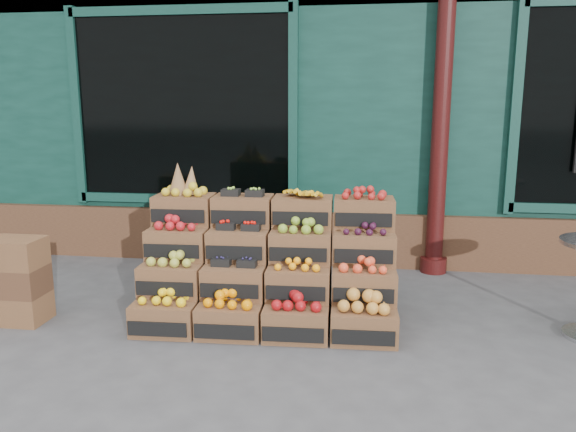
# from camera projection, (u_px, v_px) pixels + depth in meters

# --- Properties ---
(ground) EXTENTS (60.00, 60.00, 0.00)m
(ground) POSITION_uv_depth(u_px,v_px,m) (301.00, 344.00, 4.28)
(ground) COLOR #464649
(ground) RESTS_ON ground
(shop_facade) EXTENTS (12.00, 6.24, 4.80)m
(shop_facade) POSITION_uv_depth(u_px,v_px,m) (341.00, 64.00, 8.76)
(shop_facade) COLOR #0F352D
(shop_facade) RESTS_ON ground
(crate_display) EXTENTS (2.12, 1.09, 1.30)m
(crate_display) POSITION_uv_depth(u_px,v_px,m) (269.00, 272.00, 4.75)
(crate_display) COLOR brown
(crate_display) RESTS_ON ground
(spare_crates) EXTENTS (0.48, 0.33, 0.71)m
(spare_crates) POSITION_uv_depth(u_px,v_px,m) (15.00, 280.00, 4.66)
(spare_crates) COLOR brown
(spare_crates) RESTS_ON ground
(shopkeeper) EXTENTS (0.77, 0.56, 1.95)m
(shopkeeper) POSITION_uv_depth(u_px,v_px,m) (233.00, 170.00, 7.00)
(shopkeeper) COLOR #1B6029
(shopkeeper) RESTS_ON ground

